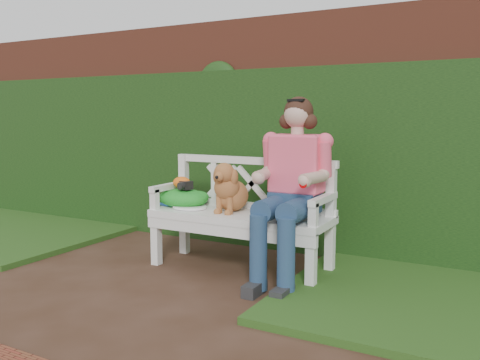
% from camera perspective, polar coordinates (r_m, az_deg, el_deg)
% --- Properties ---
extents(ground, '(60.00, 60.00, 0.00)m').
position_cam_1_polar(ground, '(3.91, -14.15, -11.94)').
color(ground, '#351F13').
extents(brick_wall, '(10.00, 0.30, 2.20)m').
position_cam_1_polar(brick_wall, '(5.25, -0.30, 5.42)').
color(brick_wall, brown).
rests_on(brick_wall, ground).
extents(ivy_hedge, '(10.00, 0.18, 1.70)m').
position_cam_1_polar(ivy_hedge, '(5.07, -1.49, 2.52)').
color(ivy_hedge, '#244D16').
rests_on(ivy_hedge, ground).
extents(grass_left, '(2.60, 2.00, 0.05)m').
position_cam_1_polar(grass_left, '(6.23, -24.92, -4.95)').
color(grass_left, '#265117').
rests_on(grass_left, ground).
extents(garden_bench, '(1.62, 0.72, 0.48)m').
position_cam_1_polar(garden_bench, '(4.21, -0.00, -6.90)').
color(garden_bench, white).
rests_on(garden_bench, ground).
extents(seated_woman, '(0.86, 0.96, 1.39)m').
position_cam_1_polar(seated_woman, '(3.90, 6.10, -1.24)').
color(seated_woman, '#EA2E4E').
rests_on(seated_woman, ground).
extents(dog, '(0.39, 0.45, 0.42)m').
position_cam_1_polar(dog, '(4.17, -1.08, -0.74)').
color(dog, olive).
rests_on(dog, garden_bench).
extents(tennis_racket, '(0.62, 0.35, 0.03)m').
position_cam_1_polar(tennis_racket, '(4.37, -5.99, -3.00)').
color(tennis_racket, silver).
rests_on(tennis_racket, garden_bench).
extents(green_bag, '(0.48, 0.38, 0.16)m').
position_cam_1_polar(green_bag, '(4.46, -6.39, -1.96)').
color(green_bag, '#2E7C38').
rests_on(green_bag, garden_bench).
extents(camera_item, '(0.13, 0.11, 0.07)m').
position_cam_1_polar(camera_item, '(4.39, -6.13, -0.58)').
color(camera_item, black).
rests_on(camera_item, green_bag).
extents(baseball_glove, '(0.20, 0.17, 0.10)m').
position_cam_1_polar(baseball_glove, '(4.44, -6.56, -0.29)').
color(baseball_glove, orange).
rests_on(baseball_glove, green_bag).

